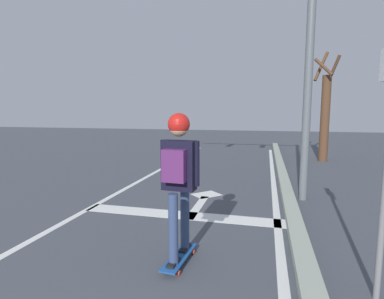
% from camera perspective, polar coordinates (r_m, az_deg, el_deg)
% --- Properties ---
extents(lane_line_center, '(0.12, 20.00, 0.01)m').
position_cam_1_polar(lane_line_center, '(5.62, -21.51, -11.81)').
color(lane_line_center, silver).
rests_on(lane_line_center, ground).
extents(lane_line_curbside, '(0.12, 20.00, 0.01)m').
position_cam_1_polar(lane_line_curbside, '(4.66, 16.17, -15.58)').
color(lane_line_curbside, silver).
rests_on(lane_line_curbside, ground).
extents(stop_bar, '(3.52, 0.40, 0.01)m').
position_cam_1_polar(stop_bar, '(5.33, -2.03, -12.34)').
color(stop_bar, silver).
rests_on(stop_bar, ground).
extents(lane_arrow_stem, '(0.16, 1.40, 0.01)m').
position_cam_1_polar(lane_arrow_stem, '(5.76, 1.13, -10.80)').
color(lane_arrow_stem, silver).
rests_on(lane_arrow_stem, ground).
extents(lane_arrow_head, '(0.71, 0.71, 0.01)m').
position_cam_1_polar(lane_arrow_head, '(6.56, 2.79, -8.55)').
color(lane_arrow_head, silver).
rests_on(lane_arrow_head, ground).
extents(curb_strip, '(0.24, 24.00, 0.14)m').
position_cam_1_polar(curb_strip, '(4.66, 19.38, -14.85)').
color(curb_strip, '#9CA494').
rests_on(curb_strip, ground).
extents(skateboard, '(0.26, 0.79, 0.09)m').
position_cam_1_polar(skateboard, '(3.78, -2.38, -19.78)').
color(skateboard, '#1D4E96').
rests_on(skateboard, ground).
extents(skater, '(0.47, 0.63, 1.69)m').
position_cam_1_polar(skater, '(3.41, -2.58, -3.41)').
color(skater, navy).
rests_on(skater, skateboard).
extents(roadside_tree, '(0.92, 0.96, 3.92)m').
position_cam_1_polar(roadside_tree, '(11.75, 23.97, 6.28)').
color(roadside_tree, '#533622').
rests_on(roadside_tree, ground).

